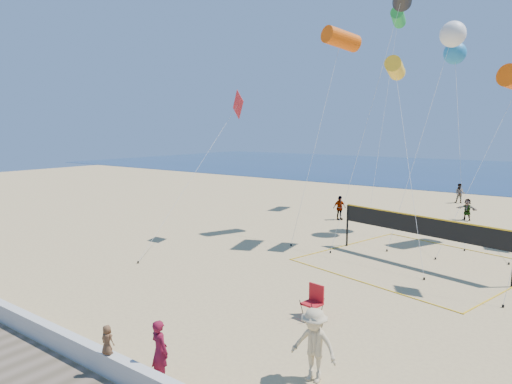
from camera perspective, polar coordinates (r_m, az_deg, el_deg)
The scene contains 15 objects.
ground at distance 13.76m, azimuth -2.61°, elevation -18.94°, with size 120.00×120.00×0.00m, color tan.
woman at distance 12.09m, azimuth -11.94°, elevation -18.90°, with size 0.58×0.38×1.60m, color maroon.
toddler at distance 12.55m, azimuth -18.10°, elevation -17.16°, with size 0.37×0.24×0.76m, color brown.
bystander_b at distance 11.92m, azimuth 7.26°, elevation -18.45°, with size 1.21×0.69×1.87m, color tan.
far_person_0 at distance 31.65m, azimuth 10.39°, elevation -1.96°, with size 0.97×0.41×1.66m, color gray.
far_person_1 at distance 34.20m, azimuth 24.89°, elevation -1.99°, with size 1.37×0.44×1.48m, color gray.
far_person_3 at distance 41.67m, azimuth 24.11°, elevation -0.16°, with size 0.80×0.62×1.64m, color gray.
camp_chair at distance 15.60m, azimuth 7.26°, elevation -13.14°, with size 0.66×0.79×1.22m.
volleyball_net at distance 22.35m, azimuth 19.67°, elevation -4.60°, with size 10.23×10.12×2.26m.
kite_0 at distance 28.19m, azimuth 10.61°, elevation 18.27°, with size 1.77×6.08×11.99m.
kite_2 at distance 24.99m, azimuth 16.99°, elevation 14.56°, with size 3.89×5.67×9.78m.
kite_3 at distance 25.06m, azimuth -2.89°, elevation 9.88°, with size 1.51×7.00×8.29m.
kite_6 at distance 29.30m, azimuth 23.39°, elevation 17.64°, with size 2.03×6.75×12.18m.
kite_7 at distance 30.27m, azimuth 23.61°, elevation 15.61°, with size 2.84×5.29×11.23m.
kite_8 at distance 37.94m, azimuth 17.36°, elevation 20.08°, with size 1.43×7.27×15.02m.
Camera 1 is at (7.73, -9.52, 6.23)m, focal length 32.00 mm.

